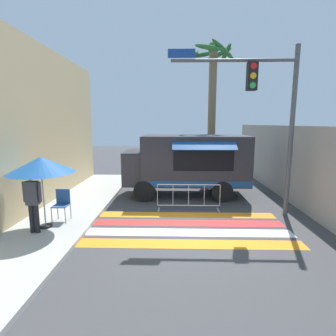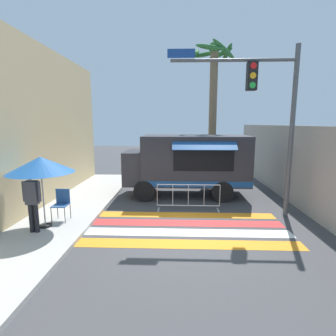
{
  "view_description": "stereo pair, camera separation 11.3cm",
  "coord_description": "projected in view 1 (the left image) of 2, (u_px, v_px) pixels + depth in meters",
  "views": [
    {
      "loc": [
        -0.32,
        -7.62,
        3.23
      ],
      "look_at": [
        -0.58,
        2.57,
        1.49
      ],
      "focal_mm": 28.0,
      "sensor_mm": 36.0,
      "label": 1
    },
    {
      "loc": [
        -0.21,
        -7.62,
        3.23
      ],
      "look_at": [
        -0.58,
        2.57,
        1.49
      ],
      "focal_mm": 28.0,
      "sensor_mm": 36.0,
      "label": 2
    }
  ],
  "objects": [
    {
      "name": "food_truck",
      "position": [
        185.0,
        161.0,
        11.67
      ],
      "size": [
        5.39,
        2.67,
        2.7
      ],
      "color": "#2D2D33",
      "rests_on": "ground_plane"
    },
    {
      "name": "building_left_facade",
      "position": [
        2.0,
        129.0,
        7.66
      ],
      "size": [
        0.25,
        16.0,
        6.15
      ],
      "color": "#DBBC84",
      "rests_on": "ground_plane"
    },
    {
      "name": "vendor_person",
      "position": [
        33.0,
        198.0,
        7.37
      ],
      "size": [
        0.53,
        0.23,
        1.77
      ],
      "rotation": [
        0.0,
        0.0,
        -0.06
      ],
      "color": "black",
      "rests_on": "sidewalk_left"
    },
    {
      "name": "sidewalk_left",
      "position": [
        20.0,
        226.0,
        8.16
      ],
      "size": [
        4.4,
        16.0,
        0.13
      ],
      "color": "#B7B5AD",
      "rests_on": "ground_plane"
    },
    {
      "name": "barricade_front",
      "position": [
        189.0,
        197.0,
        9.79
      ],
      "size": [
        2.36,
        0.44,
        1.0
      ],
      "color": "#B7BABF",
      "rests_on": "ground_plane"
    },
    {
      "name": "folding_chair",
      "position": [
        62.0,
        202.0,
        8.43
      ],
      "size": [
        0.46,
        0.46,
        1.0
      ],
      "rotation": [
        0.0,
        0.0,
        0.16
      ],
      "color": "#4C4C51",
      "rests_on": "sidewalk_left"
    },
    {
      "name": "crosswalk_painted",
      "position": [
        185.0,
        227.0,
        8.21
      ],
      "size": [
        6.4,
        2.84,
        0.01
      ],
      "color": "orange",
      "rests_on": "ground_plane"
    },
    {
      "name": "ground_plane",
      "position": [
        185.0,
        230.0,
        8.05
      ],
      "size": [
        60.0,
        60.0,
        0.0
      ],
      "primitive_type": "plane",
      "color": "#424244"
    },
    {
      "name": "patio_umbrella",
      "position": [
        41.0,
        165.0,
        7.62
      ],
      "size": [
        1.9,
        1.9,
        2.15
      ],
      "color": "black",
      "rests_on": "sidewalk_left"
    },
    {
      "name": "concrete_wall_right",
      "position": [
        293.0,
        165.0,
        10.62
      ],
      "size": [
        0.2,
        16.0,
        3.14
      ],
      "color": "#A39E93",
      "rests_on": "ground_plane"
    },
    {
      "name": "traffic_signal_pole",
      "position": [
        268.0,
        103.0,
        8.72
      ],
      "size": [
        4.28,
        0.29,
        5.75
      ],
      "color": "#515456",
      "rests_on": "ground_plane"
    },
    {
      "name": "palm_tree",
      "position": [
        212.0,
        93.0,
        13.78
      ],
      "size": [
        2.23,
        2.33,
        7.35
      ],
      "color": "#7A664C",
      "rests_on": "ground_plane"
    }
  ]
}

